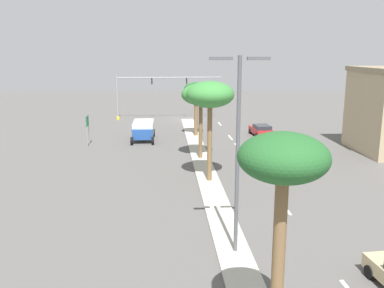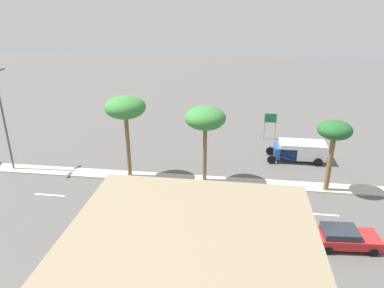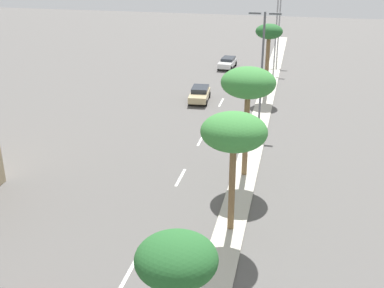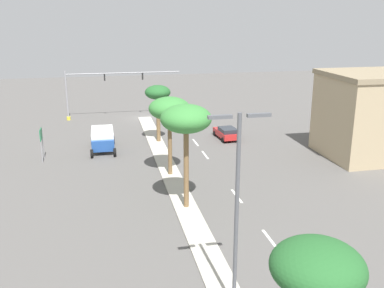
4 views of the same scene
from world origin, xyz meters
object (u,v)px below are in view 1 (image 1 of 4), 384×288
object	(u,v)px
directional_road_sign	(87,124)
palm_tree_leading	(201,95)
traffic_signal_gantry	(143,91)
box_truck	(143,130)
palm_tree_center	(196,91)
palm_tree_left	(283,167)
street_lamp_inboard	(238,141)
sedan_red_rear	(261,130)
palm_tree_right	(210,96)

from	to	relation	value
directional_road_sign	palm_tree_leading	xyz separation A→B (m)	(-12.03, 6.83, 3.82)
traffic_signal_gantry	box_truck	xyz separation A→B (m)	(-0.63, 15.27, -3.25)
traffic_signal_gantry	palm_tree_center	world-z (taller)	traffic_signal_gantry
directional_road_sign	box_truck	xyz separation A→B (m)	(-6.03, -2.54, -1.20)
palm_tree_leading	palm_tree_left	xyz separation A→B (m)	(-0.16, 27.27, 0.60)
palm_tree_leading	street_lamp_inboard	distance (m)	19.60
street_lamp_inboard	box_truck	world-z (taller)	street_lamp_inboard
directional_road_sign	palm_tree_center	xyz separation A→B (m)	(-12.43, -4.30, 3.23)
palm_tree_center	palm_tree_leading	size ratio (longest dim) A/B	0.91
palm_tree_left	street_lamp_inboard	size ratio (longest dim) A/B	0.78
directional_road_sign	sedan_red_rear	distance (m)	20.98
traffic_signal_gantry	palm_tree_left	size ratio (longest dim) A/B	2.07
sedan_red_rear	palm_tree_center	bearing A→B (deg)	-2.81
palm_tree_left	palm_tree_right	bearing A→B (deg)	-89.78
palm_tree_leading	palm_tree_right	distance (m)	7.36
palm_tree_center	palm_tree_right	size ratio (longest dim) A/B	0.82
palm_tree_right	sedan_red_rear	size ratio (longest dim) A/B	1.80
palm_tree_leading	traffic_signal_gantry	bearing A→B (deg)	-74.93
box_truck	palm_tree_right	bearing A→B (deg)	110.02
traffic_signal_gantry	sedan_red_rear	distance (m)	20.89
street_lamp_inboard	palm_tree_left	bearing A→B (deg)	90.25
directional_road_sign	palm_tree_right	distance (m)	19.18
street_lamp_inboard	box_truck	bearing A→B (deg)	-78.06
palm_tree_leading	sedan_red_rear	world-z (taller)	palm_tree_leading
palm_tree_center	street_lamp_inboard	bearing A→B (deg)	89.48
traffic_signal_gantry	street_lamp_inboard	size ratio (longest dim) A/B	1.61
palm_tree_center	sedan_red_rear	world-z (taller)	palm_tree_center
street_lamp_inboard	directional_road_sign	bearing A→B (deg)	-65.30
palm_tree_right	box_truck	size ratio (longest dim) A/B	1.32
directional_road_sign	palm_tree_left	bearing A→B (deg)	109.67
palm_tree_right	street_lamp_inboard	world-z (taller)	street_lamp_inboard
traffic_signal_gantry	palm_tree_center	bearing A→B (deg)	117.52
directional_road_sign	palm_tree_center	bearing A→B (deg)	-160.92
street_lamp_inboard	traffic_signal_gantry	bearing A→B (deg)	-81.32
directional_road_sign	street_lamp_inboard	distance (m)	29.30
palm_tree_left	street_lamp_inboard	bearing A→B (deg)	-89.75
palm_tree_center	palm_tree_right	xyz separation A→B (m)	(0.32, 18.46, 1.31)
palm_tree_center	traffic_signal_gantry	bearing A→B (deg)	-62.48
traffic_signal_gantry	street_lamp_inboard	bearing A→B (deg)	98.68
street_lamp_inboard	sedan_red_rear	size ratio (longest dim) A/B	2.26
sedan_red_rear	street_lamp_inboard	bearing A→B (deg)	74.52
box_truck	palm_tree_leading	bearing A→B (deg)	122.65
traffic_signal_gantry	palm_tree_right	xyz separation A→B (m)	(-6.71, 31.96, 2.48)
street_lamp_inboard	box_truck	xyz separation A→B (m)	(6.12, -28.96, -4.78)
palm_tree_leading	box_truck	distance (m)	12.20
directional_road_sign	palm_tree_right	world-z (taller)	palm_tree_right
sedan_red_rear	box_truck	world-z (taller)	box_truck
palm_tree_right	sedan_red_rear	xyz separation A→B (m)	(-8.44, -18.06, -6.16)
sedan_red_rear	box_truck	distance (m)	14.59
palm_tree_center	sedan_red_rear	size ratio (longest dim) A/B	1.47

